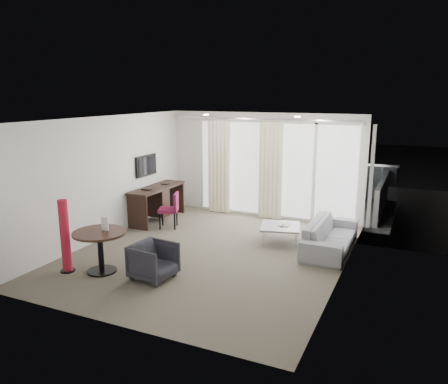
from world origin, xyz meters
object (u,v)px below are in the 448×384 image
at_px(tub_armchair, 154,261).
at_px(sofa, 330,235).
at_px(round_table, 101,252).
at_px(desk, 157,204).
at_px(rattan_chair_b, 350,193).
at_px(desk_chair, 168,210).
at_px(coffee_table, 280,234).
at_px(rattan_chair_a, 313,191).
at_px(red_lamp, 65,236).

height_order(tub_armchair, sofa, tub_armchair).
bearing_deg(round_table, desk, 105.37).
relative_size(round_table, rattan_chair_b, 1.25).
bearing_deg(rattan_chair_b, round_table, -107.62).
xyz_separation_m(desk_chair, coffee_table, (2.67, 0.10, -0.24)).
distance_m(tub_armchair, rattan_chair_a, 6.27).
bearing_deg(tub_armchair, desk, 38.09).
distance_m(desk_chair, red_lamp, 2.95).
relative_size(coffee_table, rattan_chair_a, 1.05).
height_order(tub_armchair, rattan_chair_b, rattan_chair_b).
bearing_deg(desk_chair, sofa, -20.42).
relative_size(desk, red_lamp, 1.38).
bearing_deg(rattan_chair_b, desk, -131.92).
distance_m(round_table, rattan_chair_b, 7.21).
distance_m(rattan_chair_a, rattan_chair_b, 1.01).
xyz_separation_m(sofa, rattan_chair_b, (-0.18, 3.67, 0.07)).
bearing_deg(desk, red_lamp, -84.98).
height_order(tub_armchair, rattan_chair_a, rattan_chair_a).
height_order(coffee_table, rattan_chair_a, rattan_chair_a).
distance_m(sofa, rattan_chair_b, 3.67).
distance_m(red_lamp, sofa, 5.01).
bearing_deg(round_table, red_lamp, -157.62).
distance_m(desk_chair, coffee_table, 2.68).
bearing_deg(rattan_chair_b, tub_armchair, -100.59).
distance_m(tub_armchair, rattan_chair_b, 6.69).
relative_size(desk_chair, round_table, 0.90).
relative_size(desk_chair, tub_armchair, 1.23).
height_order(desk, sofa, desk).
xyz_separation_m(desk, tub_armchair, (1.85, -2.98, -0.11)).
height_order(desk_chair, round_table, desk_chair).
bearing_deg(rattan_chair_b, sofa, -78.06).
bearing_deg(sofa, round_table, 128.98).
distance_m(desk, coffee_table, 3.27).
height_order(rattan_chair_a, rattan_chair_b, rattan_chair_a).
distance_m(desk_chair, tub_armchair, 2.85).
bearing_deg(coffee_table, round_table, -130.46).
distance_m(red_lamp, rattan_chair_a, 7.10).
bearing_deg(red_lamp, desk, 95.02).
relative_size(desk_chair, red_lamp, 0.64).
height_order(red_lamp, tub_armchair, red_lamp).
height_order(round_table, red_lamp, red_lamp).
distance_m(round_table, tub_armchair, 1.00).
relative_size(desk, tub_armchair, 2.63).
height_order(desk, rattan_chair_b, desk).
bearing_deg(red_lamp, desk_chair, 84.55).
xyz_separation_m(rattan_chair_a, rattan_chair_b, (1.00, 0.16, -0.01)).
bearing_deg(red_lamp, coffee_table, 45.77).
height_order(red_lamp, rattan_chair_a, red_lamp).
distance_m(desk, rattan_chair_a, 4.43).
bearing_deg(coffee_table, tub_armchair, -117.74).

